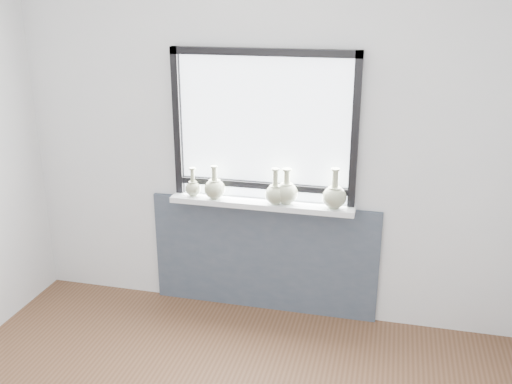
% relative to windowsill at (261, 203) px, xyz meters
% --- Properties ---
extents(back_wall, '(3.60, 0.02, 2.60)m').
position_rel_windowsill_xyz_m(back_wall, '(0.00, 0.10, 0.42)').
color(back_wall, silver).
rests_on(back_wall, ground).
extents(apron_panel, '(1.70, 0.03, 0.86)m').
position_rel_windowsill_xyz_m(apron_panel, '(0.00, 0.07, -0.45)').
color(apron_panel, '#414958').
rests_on(apron_panel, ground).
extents(windowsill, '(1.32, 0.18, 0.04)m').
position_rel_windowsill_xyz_m(windowsill, '(0.00, 0.00, 0.00)').
color(windowsill, white).
rests_on(windowsill, apron_panel).
extents(window, '(1.30, 0.06, 1.05)m').
position_rel_windowsill_xyz_m(window, '(0.00, 0.06, 0.56)').
color(window, black).
rests_on(window, windowsill).
extents(vase_a, '(0.11, 0.11, 0.21)m').
position_rel_windowsill_xyz_m(vase_a, '(-0.51, -0.01, 0.08)').
color(vase_a, '#9DA382').
rests_on(vase_a, windowsill).
extents(vase_b, '(0.15, 0.15, 0.24)m').
position_rel_windowsill_xyz_m(vase_b, '(-0.34, -0.03, 0.10)').
color(vase_b, '#9DA382').
rests_on(vase_b, windowsill).
extents(vase_c, '(0.14, 0.14, 0.26)m').
position_rel_windowsill_xyz_m(vase_c, '(0.11, -0.03, 0.10)').
color(vase_c, '#9DA382').
rests_on(vase_c, windowsill).
extents(vase_d, '(0.16, 0.16, 0.25)m').
position_rel_windowsill_xyz_m(vase_d, '(0.18, -0.00, 0.10)').
color(vase_d, '#9DA382').
rests_on(vase_d, windowsill).
extents(vase_e, '(0.17, 0.17, 0.28)m').
position_rel_windowsill_xyz_m(vase_e, '(0.51, -0.02, 0.11)').
color(vase_e, '#9DA382').
rests_on(vase_e, windowsill).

